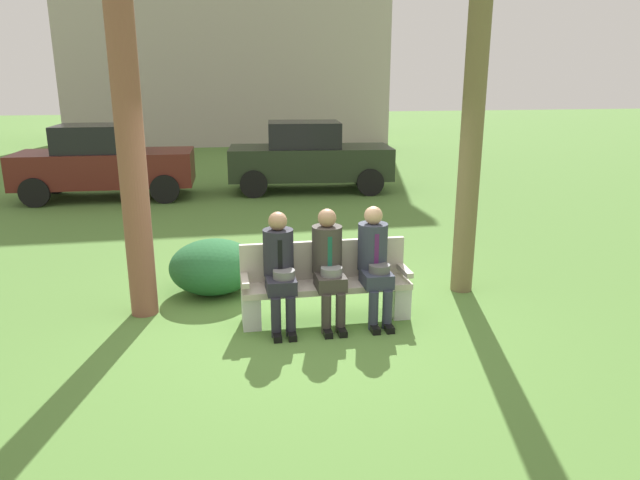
% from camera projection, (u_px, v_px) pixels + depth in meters
% --- Properties ---
extents(ground_plane, '(80.00, 80.00, 0.00)m').
position_uv_depth(ground_plane, '(301.00, 323.00, 6.64)').
color(ground_plane, '#527E37').
extents(park_bench, '(1.93, 0.44, 0.90)m').
position_uv_depth(park_bench, '(325.00, 284.00, 6.68)').
color(park_bench, '#B7AD9E').
rests_on(park_bench, ground).
extents(seated_man_left, '(0.34, 0.72, 1.30)m').
position_uv_depth(seated_man_left, '(280.00, 265.00, 6.38)').
color(seated_man_left, '#23232D').
rests_on(seated_man_left, ground).
extents(seated_man_middle, '(0.34, 0.72, 1.31)m').
position_uv_depth(seated_man_middle, '(329.00, 262.00, 6.48)').
color(seated_man_middle, '#38332D').
rests_on(seated_man_middle, ground).
extents(seated_man_right, '(0.34, 0.72, 1.32)m').
position_uv_depth(seated_man_right, '(375.00, 259.00, 6.57)').
color(seated_man_right, '#2D3342').
rests_on(seated_man_right, ground).
extents(shrub_near_bench, '(1.13, 1.04, 0.71)m').
position_uv_depth(shrub_near_bench, '(214.00, 267.00, 7.49)').
color(shrub_near_bench, '#225C2F').
rests_on(shrub_near_bench, ground).
extents(parked_car_near, '(3.95, 1.81, 1.68)m').
position_uv_depth(parked_car_near, '(104.00, 162.00, 13.22)').
color(parked_car_near, '#591E19').
rests_on(parked_car_near, ground).
extents(parked_car_far, '(4.03, 2.02, 1.68)m').
position_uv_depth(parked_car_far, '(309.00, 157.00, 14.13)').
color(parked_car_far, '#232D1E').
rests_on(parked_car_far, ground).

